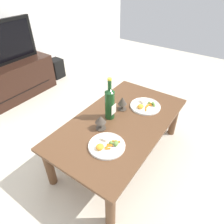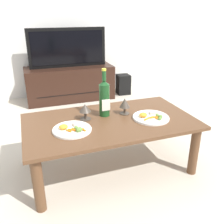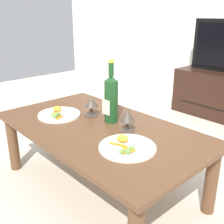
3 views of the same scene
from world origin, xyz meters
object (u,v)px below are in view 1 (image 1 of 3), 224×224
Objects in this scene: tv_stand at (8,83)px; dinner_plate_left at (107,145)px; dining_table at (120,127)px; goblet_left at (101,120)px; wine_bottle at (110,103)px; floor_speaker at (56,68)px; goblet_right at (122,101)px; dinner_plate_right at (145,106)px.

tv_stand reaches higher than dinner_plate_left.
dining_table is 10.38× the size of goblet_left.
wine_bottle is 0.18m from goblet_left.
tv_stand is at bearing -179.63° from floor_speaker.
goblet_left is 0.33m from goblet_right.
wine_bottle is 3.04× the size of goblet_left.
wine_bottle reaches higher than dining_table.
goblet_left is 0.44× the size of dinner_plate_right.
goblet_right reaches higher than tv_stand.
goblet_left is (-0.16, -0.03, -0.07)m from wine_bottle.
dinner_plate_left is at bearing -130.56° from goblet_left.
wine_bottle is (-0.03, -1.68, 0.34)m from tv_stand.
wine_bottle is at bearing -114.52° from floor_speaker.
tv_stand is 4.07× the size of floor_speaker.
tv_stand is at bearing 98.74° from dinner_plate_right.
dinner_plate_right is (0.62, 0.00, -0.00)m from dinner_plate_left.
dining_table is 0.33m from dinner_plate_left.
dinner_plate_left is 0.96× the size of dinner_plate_right.
wine_bottle is at bearing 8.73° from goblet_left.
wine_bottle reaches higher than dinner_plate_left.
goblet_right reaches higher than dinner_plate_right.
dining_table is at bearing -112.86° from floor_speaker.
wine_bottle is 0.38m from dinner_plate_left.
tv_stand is 1.90m from dinner_plate_right.
tv_stand is at bearing 88.91° from wine_bottle.
dinner_plate_left is (-0.31, -0.08, 0.08)m from dining_table.
goblet_left is 0.94× the size of goblet_right.
dinner_plate_right is at bearing -45.07° from goblet_right.
dinner_plate_left is at bearing -165.75° from dining_table.
floor_speaker is at bearing 64.64° from dining_table.
dinner_plate_left is at bearing -148.44° from wine_bottle.
tv_stand is 1.72m from wine_bottle.
tv_stand is 0.82m from floor_speaker.
dinner_plate_right is (0.31, -0.08, 0.08)m from dining_table.
tv_stand is 3.19× the size of wine_bottle.
tv_stand is 9.18× the size of goblet_right.
floor_speaker is 2.39× the size of goblet_left.
goblet_right is 0.46× the size of dinner_plate_right.
goblet_left is (-1.01, -1.68, 0.36)m from floor_speaker.
dinner_plate_left reaches higher than dining_table.
goblet_left reaches higher than dining_table.
dining_table is at bearing 166.09° from dinner_plate_right.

